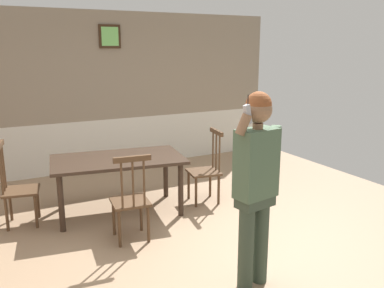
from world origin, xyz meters
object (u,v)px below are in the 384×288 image
(chair_near_window, at_px, (206,169))
(person_figure, at_px, (256,177))
(chair_at_table_head, at_px, (131,200))
(dining_table, at_px, (118,164))
(chair_by_doorway, at_px, (17,188))

(chair_near_window, bearing_deg, person_figure, 171.57)
(chair_near_window, bearing_deg, chair_at_table_head, 125.60)
(dining_table, xyz_separation_m, chair_by_doorway, (-1.21, 0.18, -0.18))
(chair_by_doorway, xyz_separation_m, person_figure, (1.79, -2.40, 0.56))
(chair_by_doorway, bearing_deg, chair_at_table_head, 57.54)
(person_figure, bearing_deg, dining_table, -85.21)
(person_figure, bearing_deg, chair_at_table_head, -72.58)
(chair_at_table_head, bearing_deg, dining_table, 87.47)
(chair_near_window, relative_size, person_figure, 0.58)
(chair_by_doorway, relative_size, person_figure, 0.59)
(dining_table, xyz_separation_m, chair_at_table_head, (-0.12, -0.85, -0.18))
(chair_by_doorway, distance_m, chair_at_table_head, 1.50)
(dining_table, bearing_deg, chair_at_table_head, -98.35)
(chair_near_window, xyz_separation_m, chair_by_doorway, (-2.43, 0.36, 0.00))
(chair_near_window, height_order, person_figure, person_figure)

